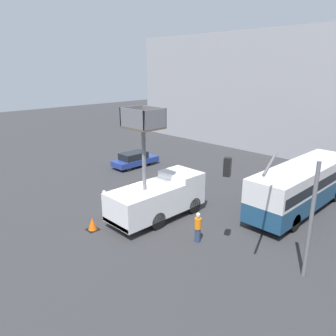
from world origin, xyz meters
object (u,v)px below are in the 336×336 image
at_px(utility_truck, 158,195).
at_px(road_worker_directing, 198,227).
at_px(traffic_light_pole, 278,194).
at_px(road_worker_near_truck, 105,204).
at_px(traffic_cone_near_truck, 92,224).
at_px(city_bus, 302,184).
at_px(parked_car_curbside, 135,159).

bearing_deg(utility_truck, road_worker_directing, -7.65).
relative_size(utility_truck, traffic_light_pole, 1.28).
bearing_deg(road_worker_near_truck, utility_truck, -142.40).
height_order(utility_truck, traffic_light_pole, utility_truck).
xyz_separation_m(road_worker_directing, traffic_cone_near_truck, (-5.26, -3.44, -0.50)).
distance_m(utility_truck, traffic_light_pole, 8.20).
bearing_deg(city_bus, traffic_light_pole, 176.40).
bearing_deg(utility_truck, traffic_light_pole, 0.95).
bearing_deg(traffic_cone_near_truck, traffic_light_pole, 23.52).
relative_size(road_worker_directing, parked_car_curbside, 0.38).
distance_m(road_worker_near_truck, traffic_cone_near_truck, 1.86).
xyz_separation_m(utility_truck, city_bus, (5.79, 7.74, 0.30)).
height_order(road_worker_near_truck, traffic_cone_near_truck, road_worker_near_truck).
height_order(traffic_light_pole, parked_car_curbside, traffic_light_pole).
distance_m(utility_truck, road_worker_directing, 3.88).
xyz_separation_m(utility_truck, road_worker_directing, (3.78, -0.51, -0.68)).
bearing_deg(traffic_cone_near_truck, parked_car_curbside, 130.20).
xyz_separation_m(road_worker_near_truck, parked_car_curbside, (-7.50, 8.44, -0.20)).
height_order(road_worker_directing, traffic_cone_near_truck, road_worker_directing).
bearing_deg(traffic_light_pole, road_worker_directing, -171.13).
relative_size(utility_truck, road_worker_near_truck, 3.85).
height_order(city_bus, road_worker_near_truck, city_bus).
bearing_deg(city_bus, road_worker_directing, 147.39).
relative_size(utility_truck, parked_car_curbside, 1.54).
height_order(road_worker_near_truck, parked_car_curbside, road_worker_near_truck).
bearing_deg(traffic_cone_near_truck, utility_truck, 69.40).
bearing_deg(utility_truck, city_bus, 53.22).
height_order(road_worker_directing, parked_car_curbside, road_worker_directing).
xyz_separation_m(utility_truck, parked_car_curbside, (-9.89, 6.01, -0.82)).
xyz_separation_m(road_worker_directing, parked_car_curbside, (-13.68, 6.52, -0.14)).
height_order(traffic_light_pole, road_worker_near_truck, traffic_light_pole).
bearing_deg(traffic_cone_near_truck, city_bus, 58.11).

